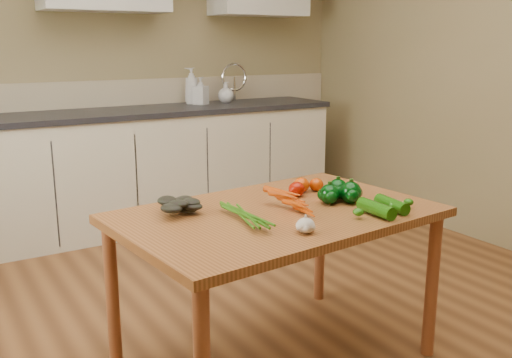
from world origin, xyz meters
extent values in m
cube|color=brown|center=(0.00, 0.00, -0.01)|extent=(4.00, 5.00, 0.02)
cube|color=#97875B|center=(0.00, 2.51, 1.30)|extent=(4.00, 0.02, 2.60)
cube|color=#BFAF8F|center=(0.00, 2.48, 0.55)|extent=(3.98, 0.03, 1.10)
cube|color=beige|center=(0.20, 2.19, 0.43)|extent=(2.80, 0.60, 0.86)
cube|color=#27282C|center=(0.20, 2.19, 0.88)|extent=(2.84, 0.64, 0.04)
cube|color=#99999E|center=(0.98, 2.19, 0.84)|extent=(0.55, 0.42, 0.10)
cylinder|color=silver|center=(0.98, 2.37, 1.02)|extent=(0.02, 0.02, 0.24)
cube|color=#A05D2E|center=(-0.13, 0.01, 0.68)|extent=(1.37, 0.95, 0.04)
cylinder|color=#9A512C|center=(0.49, -0.29, 0.33)|extent=(0.06, 0.06, 0.66)
cylinder|color=#9A512C|center=(-0.76, 0.32, 0.33)|extent=(0.06, 0.06, 0.66)
cylinder|color=#9A512C|center=(0.42, 0.43, 0.33)|extent=(0.06, 0.06, 0.66)
imported|color=silver|center=(0.57, 2.33, 1.04)|extent=(0.12, 0.12, 0.29)
imported|color=silver|center=(0.61, 2.24, 1.01)|extent=(0.14, 0.14, 0.22)
imported|color=silver|center=(0.85, 2.28, 0.98)|extent=(0.18, 0.18, 0.17)
ellipsoid|color=beige|center=(-0.20, -0.28, 0.73)|extent=(0.07, 0.07, 0.06)
sphere|color=#023308|center=(0.12, -0.01, 0.74)|extent=(0.09, 0.09, 0.09)
sphere|color=#023308|center=(0.21, 0.03, 0.74)|extent=(0.09, 0.09, 0.09)
sphere|color=#023308|center=(0.21, -0.05, 0.74)|extent=(0.09, 0.09, 0.09)
ellipsoid|color=#961002|center=(0.07, 0.16, 0.73)|extent=(0.08, 0.08, 0.07)
ellipsoid|color=#C43C04|center=(0.13, 0.21, 0.73)|extent=(0.08, 0.08, 0.07)
ellipsoid|color=#C43C04|center=(0.21, 0.19, 0.73)|extent=(0.07, 0.07, 0.06)
cylinder|color=#164D08|center=(0.28, -0.23, 0.72)|extent=(0.07, 0.18, 0.05)
cylinder|color=#164D08|center=(0.17, -0.25, 0.73)|extent=(0.06, 0.19, 0.06)
camera|label=1|loc=(-1.40, -1.89, 1.38)|focal=40.00mm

